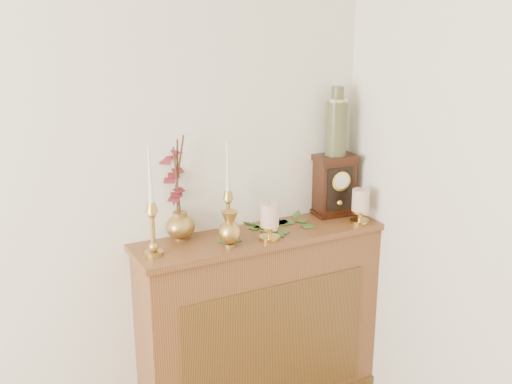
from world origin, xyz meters
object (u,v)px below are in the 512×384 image
candlestick_center (228,206)px  ceramic_vase (336,125)px  candlestick_left (152,221)px  ginger_jar (175,191)px  mantel_clock (334,186)px  bud_vase (230,230)px

candlestick_center → ceramic_vase: bearing=4.8°
candlestick_left → ginger_jar: ginger_jar is taller
candlestick_left → mantel_clock: candlestick_left is taller
candlestick_center → bud_vase: candlestick_center is taller
ginger_jar → mantel_clock: 0.84m
mantel_clock → ceramic_vase: size_ratio=0.91×
candlestick_left → bud_vase: size_ratio=2.89×
candlestick_left → ceramic_vase: ceramic_vase is taller
ginger_jar → mantel_clock: (0.84, -0.05, -0.07)m
candlestick_center → ginger_jar: bearing=154.8°
ceramic_vase → mantel_clock: bearing=-96.0°
bud_vase → ceramic_vase: bearing=14.8°
candlestick_center → candlestick_left: bearing=-170.7°
bud_vase → ceramic_vase: (0.67, 0.18, 0.39)m
candlestick_left → bud_vase: candlestick_left is taller
ginger_jar → mantel_clock: bearing=-3.6°
bud_vase → ginger_jar: (-0.17, 0.23, 0.14)m
candlestick_center → bud_vase: size_ratio=2.71×
bud_vase → ceramic_vase: size_ratio=0.49×
bud_vase → ceramic_vase: ceramic_vase is taller
candlestick_center → mantel_clock: 0.62m
candlestick_left → ceramic_vase: bearing=6.5°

